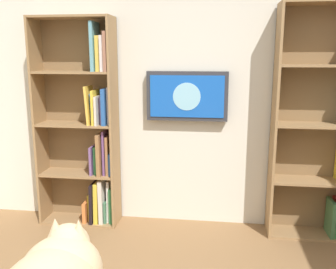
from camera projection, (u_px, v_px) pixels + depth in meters
wall_back at (195, 84)px, 3.45m from camera, size 4.52×0.06×2.70m
bookshelf_left at (332, 133)px, 3.22m from camera, size 0.80×0.28×2.04m
bookshelf_right at (87, 131)px, 3.51m from camera, size 0.75×0.28×1.95m
wall_mounted_tv at (187, 96)px, 3.40m from camera, size 0.75×0.07×0.45m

